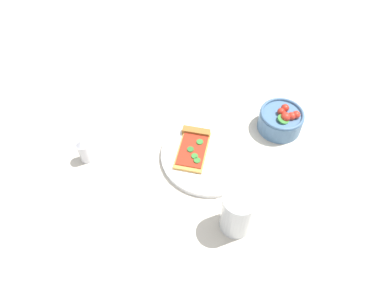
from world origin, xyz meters
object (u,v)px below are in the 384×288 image
at_px(salad_bowl, 281,120).
at_px(soda_glass, 237,213).
at_px(plate, 209,155).
at_px(paper_napkin, 154,104).
at_px(pepper_shaker, 84,151).
at_px(pizza_slice_main, 193,145).

height_order(salad_bowl, soda_glass, soda_glass).
distance_m(plate, paper_napkin, 0.24).
height_order(paper_napkin, pepper_shaker, pepper_shaker).
relative_size(plate, pizza_slice_main, 1.71).
bearing_deg(salad_bowl, soda_glass, -55.62).
bearing_deg(soda_glass, pizza_slice_main, 174.88).
relative_size(salad_bowl, pepper_shaker, 1.65).
relative_size(plate, soda_glass, 2.14).
bearing_deg(paper_napkin, pepper_shaker, -68.59).
distance_m(salad_bowl, pepper_shaker, 0.52).
relative_size(pizza_slice_main, paper_napkin, 1.25).
distance_m(plate, salad_bowl, 0.22).
distance_m(pizza_slice_main, soda_glass, 0.24).
relative_size(soda_glass, paper_napkin, 1.00).
xyz_separation_m(plate, pizza_slice_main, (-0.04, -0.03, 0.01)).
distance_m(plate, soda_glass, 0.20).
bearing_deg(pizza_slice_main, soda_glass, -5.12).
bearing_deg(pepper_shaker, paper_napkin, 111.41).
relative_size(plate, salad_bowl, 2.10).
xyz_separation_m(pizza_slice_main, pepper_shaker, (-0.11, -0.25, 0.02)).
xyz_separation_m(pizza_slice_main, salad_bowl, (0.05, 0.25, 0.01)).
bearing_deg(soda_glass, plate, 166.16).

